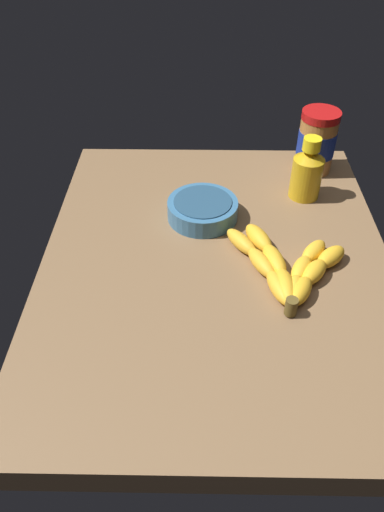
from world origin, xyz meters
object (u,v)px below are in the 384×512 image
object	(u,v)px
banana_bunch	(286,267)
honey_bottle	(307,171)
peanut_butter_jar	(317,142)
small_bowl	(203,209)

from	to	relation	value
banana_bunch	honey_bottle	world-z (taller)	honey_bottle
peanut_butter_jar	small_bowl	distance (cm)	31.23
small_bowl	honey_bottle	bearing A→B (deg)	110.92
banana_bunch	honey_bottle	xyz separation A→B (cm)	(-23.96, 6.74, 4.28)
honey_bottle	banana_bunch	bearing A→B (deg)	-15.72
banana_bunch	small_bowl	xyz separation A→B (cm)	(-15.90, -14.35, 0.48)
peanut_butter_jar	honey_bottle	size ratio (longest dim) A/B	1.05
honey_bottle	small_bowl	bearing A→B (deg)	-69.08
banana_bunch	peanut_butter_jar	world-z (taller)	peanut_butter_jar
honey_bottle	peanut_butter_jar	bearing A→B (deg)	161.33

